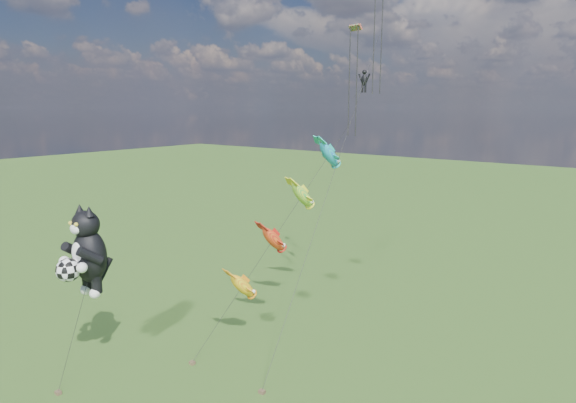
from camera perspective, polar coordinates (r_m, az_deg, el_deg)
The scene contains 4 objects.
ground at distance 42.28m, azimuth -23.65°, elevation -15.07°, with size 300.00×300.00×0.00m, color #1C4110.
cat_kite_rig at distance 34.04m, azimuth -22.86°, elevation -5.45°, with size 2.81×4.23×11.86m.
fish_windsock_rig at distance 37.96m, azimuth -0.03°, elevation -1.90°, with size 3.98×15.56×16.81m.
parafoil_rig at distance 40.95m, azimuth 8.90°, elevation 14.81°, with size 2.54×17.45×27.45m.
Camera 1 is at (33.98, -17.60, 17.97)m, focal length 30.00 mm.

